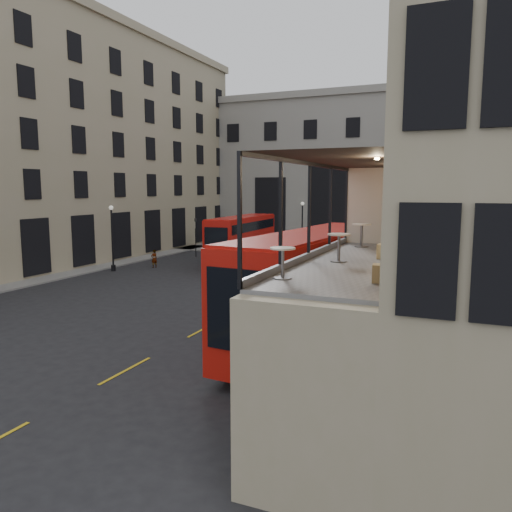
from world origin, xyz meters
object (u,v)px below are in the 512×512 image
at_px(street_lamp_a, 112,242).
at_px(cafe_table_mid, 339,243).
at_px(car_c, 225,251).
at_px(pedestrian_c, 326,243).
at_px(pedestrian_a, 208,251).
at_px(cafe_table_near, 283,258).
at_px(cafe_chair_a, 382,272).
at_px(cafe_table_far, 362,231).
at_px(cafe_chair_b, 391,254).
at_px(bus_far, 242,237).
at_px(cafe_chair_d, 398,244).
at_px(pedestrian_e, 154,259).
at_px(cyclist, 237,265).
at_px(pedestrian_d, 395,254).
at_px(pedestrian_b, 309,246).
at_px(car_a, 264,261).
at_px(street_lamp_b, 302,231).
at_px(cafe_chair_c, 386,250).
at_px(traffic_light_far, 196,232).
at_px(traffic_light_near, 269,263).
at_px(bicycle, 289,289).
at_px(car_b, 259,259).

xyz_separation_m(street_lamp_a, cafe_table_mid, (22.99, -18.26, 2.75)).
relative_size(car_c, pedestrian_c, 2.60).
bearing_deg(pedestrian_a, cafe_table_near, -82.58).
bearing_deg(car_c, pedestrian_c, -132.10).
bearing_deg(cafe_chair_a, cafe_table_near, -168.86).
bearing_deg(cafe_table_far, cafe_chair_b, -66.01).
relative_size(bus_far, cafe_chair_a, 13.77).
height_order(cafe_chair_a, cafe_chair_b, cafe_chair_b).
distance_m(street_lamp_a, cafe_chair_d, 28.59).
bearing_deg(pedestrian_e, cyclist, 105.86).
relative_size(pedestrian_d, cafe_table_far, 1.86).
bearing_deg(cafe_table_mid, pedestrian_b, 108.11).
relative_size(car_a, cafe_chair_a, 5.52).
bearing_deg(pedestrian_e, pedestrian_c, 170.43).
distance_m(street_lamp_b, cafe_table_near, 39.27).
height_order(street_lamp_a, cafe_chair_a, cafe_chair_a).
relative_size(pedestrian_b, cafe_chair_c, 2.07).
height_order(traffic_light_far, cafe_table_near, cafe_table_near).
relative_size(traffic_light_far, street_lamp_a, 0.71).
distance_m(cyclist, cafe_chair_c, 23.53).
relative_size(traffic_light_near, pedestrian_c, 1.99).
distance_m(street_lamp_a, cafe_chair_c, 29.69).
height_order(car_a, cyclist, cyclist).
bearing_deg(street_lamp_b, street_lamp_a, -124.51).
xyz_separation_m(car_a, cafe_table_mid, (11.90, -23.63, 4.41)).
bearing_deg(bicycle, traffic_light_far, 50.38).
bearing_deg(cafe_chair_b, bus_far, 122.87).
distance_m(cafe_table_far, cafe_chair_b, 3.75).
bearing_deg(pedestrian_d, cafe_table_near, 129.14).
bearing_deg(car_b, cafe_table_mid, -79.21).
bearing_deg(car_b, pedestrian_e, -171.48).
height_order(bicycle, pedestrian_d, pedestrian_d).
xyz_separation_m(car_a, cyclist, (-0.67, -3.77, 0.15)).
bearing_deg(pedestrian_e, cafe_chair_c, 71.79).
distance_m(bus_far, car_c, 4.65).
xyz_separation_m(bicycle, pedestrian_d, (4.27, 16.81, 0.39)).
xyz_separation_m(traffic_light_near, bicycle, (0.32, 2.63, -2.02)).
height_order(pedestrian_e, cafe_table_mid, cafe_table_mid).
relative_size(cafe_table_far, cafe_chair_a, 1.09).
distance_m(car_c, pedestrian_b, 8.85).
distance_m(pedestrian_a, cafe_chair_b, 34.15).
distance_m(pedestrian_c, cafe_chair_d, 36.00).
bearing_deg(cafe_table_mid, pedestrian_a, 124.99).
bearing_deg(cafe_chair_d, cafe_chair_c, -92.94).
bearing_deg(traffic_light_near, car_c, 123.84).
relative_size(bus_far, pedestrian_c, 5.64).
height_order(cafe_table_mid, cafe_chair_a, cafe_table_mid).
distance_m(car_b, cafe_chair_a, 31.44).
bearing_deg(pedestrian_c, cafe_table_mid, 78.03).
relative_size(cafe_table_near, cafe_table_far, 0.88).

